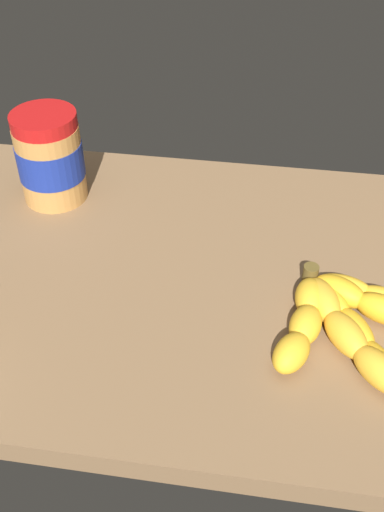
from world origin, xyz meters
The scene contains 3 objects.
ground_plane centered at (0.00, 0.00, -1.64)cm, with size 99.66×56.21×3.27cm, color brown.
banana_bunch centered at (18.85, -6.97, 1.72)cm, with size 23.31×19.37×3.73cm.
peanut_butter_jar centered at (-25.27, 14.57, 6.87)cm, with size 9.89×9.89×14.01cm.
Camera 1 is at (7.04, -57.99, 54.41)cm, focal length 41.99 mm.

